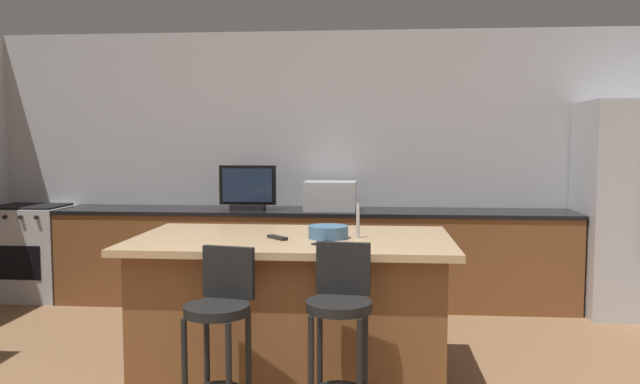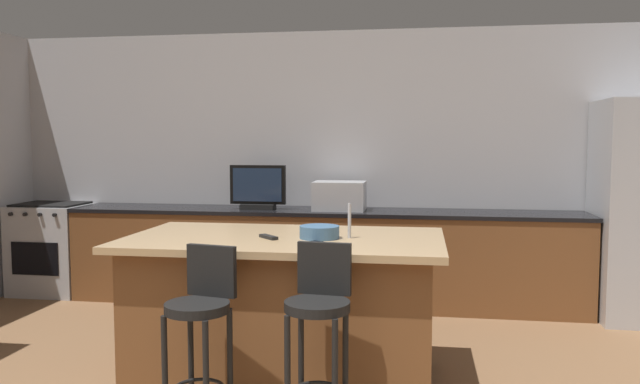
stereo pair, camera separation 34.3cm
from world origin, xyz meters
name	(u,v)px [view 2 (the right image)]	position (x,y,z in m)	size (l,w,h in m)	color
wall_back	(335,165)	(0.00, 4.14, 1.31)	(7.04, 0.12, 2.62)	#BCBCC1
counter_back	(322,257)	(-0.07, 3.76, 0.45)	(4.85, 0.62, 0.90)	brown
kitchen_island	(285,307)	(-0.01, 1.83, 0.48)	(2.02, 1.15, 0.94)	black
range_oven	(52,248)	(-2.86, 3.76, 0.46)	(0.70, 0.63, 0.92)	#B7BABF
microwave	(340,196)	(0.10, 3.76, 1.03)	(0.48, 0.36, 0.27)	#B7BABF
tv_monitor	(258,189)	(-0.68, 3.71, 1.09)	(0.54, 0.16, 0.42)	black
sink_faucet_back	(342,196)	(0.10, 3.86, 1.02)	(0.02, 0.02, 0.24)	#B2B2B7
sink_faucet_island	(349,221)	(0.41, 1.83, 1.05)	(0.02, 0.02, 0.22)	#B2B2B7
bar_stool_left	(201,322)	(-0.29, 1.03, 0.60)	(0.35, 0.36, 0.99)	black
bar_stool_right	(319,322)	(0.33, 1.06, 0.61)	(0.34, 0.35, 1.02)	black
fruit_bowl	(319,232)	(0.22, 1.79, 0.98)	(0.25, 0.25, 0.08)	#3F668C
cell_phone	(311,243)	(0.20, 1.58, 0.94)	(0.07, 0.15, 0.01)	black
tv_remote	(269,237)	(-0.10, 1.73, 0.95)	(0.04, 0.17, 0.02)	black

